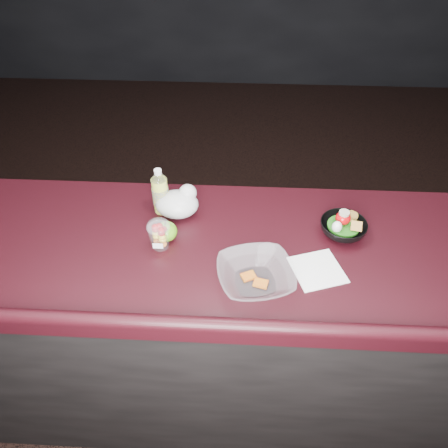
% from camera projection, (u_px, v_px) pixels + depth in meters
% --- Properties ---
extents(room_shell, '(8.00, 8.00, 8.00)m').
position_uv_depth(room_shell, '(226.00, 42.00, 0.79)').
color(room_shell, black).
rests_on(room_shell, ground).
extents(counter, '(4.06, 0.71, 1.02)m').
position_uv_depth(counter, '(229.00, 329.00, 1.89)').
color(counter, black).
rests_on(counter, ground).
extents(lemonade_bottle, '(0.06, 0.06, 0.19)m').
position_uv_depth(lemonade_bottle, '(161.00, 194.00, 1.65)').
color(lemonade_bottle, '#DBE73B').
rests_on(lemonade_bottle, counter).
extents(fruit_cup, '(0.08, 0.08, 0.12)m').
position_uv_depth(fruit_cup, '(159.00, 234.00, 1.51)').
color(fruit_cup, white).
rests_on(fruit_cup, counter).
extents(green_apple, '(0.08, 0.08, 0.08)m').
position_uv_depth(green_apple, '(166.00, 231.00, 1.56)').
color(green_apple, '#31870F').
rests_on(green_apple, counter).
extents(plastic_bag, '(0.16, 0.13, 0.12)m').
position_uv_depth(plastic_bag, '(178.00, 203.00, 1.65)').
color(plastic_bag, silver).
rests_on(plastic_bag, counter).
extents(snack_bowl, '(0.21, 0.21, 0.09)m').
position_uv_depth(snack_bowl, '(343.00, 227.00, 1.58)').
color(snack_bowl, black).
rests_on(snack_bowl, counter).
extents(takeout_bowl, '(0.30, 0.30, 0.06)m').
position_uv_depth(takeout_bowl, '(256.00, 276.00, 1.41)').
color(takeout_bowl, silver).
rests_on(takeout_bowl, counter).
extents(paper_napkin, '(0.20, 0.20, 0.00)m').
position_uv_depth(paper_napkin, '(317.00, 270.00, 1.46)').
color(paper_napkin, white).
rests_on(paper_napkin, counter).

